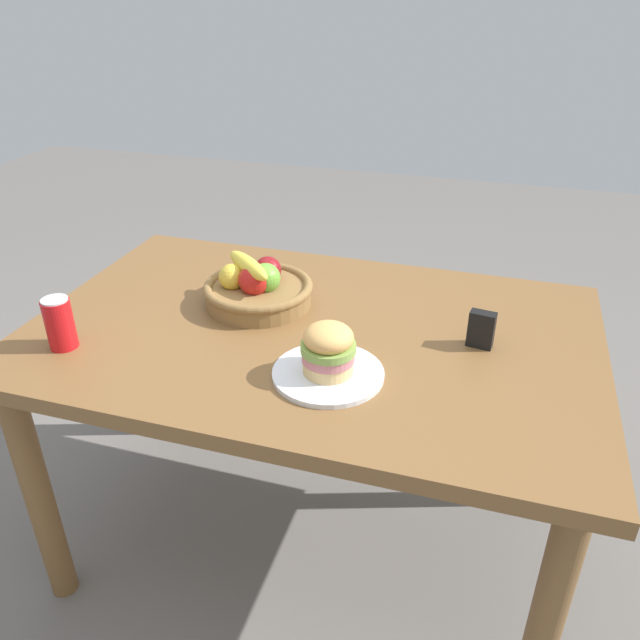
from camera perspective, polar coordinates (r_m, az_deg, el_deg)
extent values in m
plane|color=slate|center=(2.04, -0.63, -19.31)|extent=(8.00, 8.00, 0.00)
cube|color=brown|center=(1.57, -0.77, -1.37)|extent=(1.40, 0.90, 0.04)
cylinder|color=brown|center=(1.81, -24.25, -14.34)|extent=(0.07, 0.07, 0.71)
cylinder|color=brown|center=(1.50, 19.82, -24.59)|extent=(0.07, 0.07, 0.71)
cylinder|color=brown|center=(2.28, -12.83, -2.62)|extent=(0.07, 0.07, 0.71)
cylinder|color=brown|center=(2.04, 19.65, -7.91)|extent=(0.07, 0.07, 0.71)
cylinder|color=white|center=(1.38, 0.74, -4.89)|extent=(0.25, 0.25, 0.01)
cylinder|color=#E5BC75|center=(1.37, 0.75, -4.16)|extent=(0.11, 0.11, 0.03)
cylinder|color=#C67075|center=(1.35, 0.76, -3.24)|extent=(0.12, 0.12, 0.02)
cylinder|color=#84A84C|center=(1.34, 0.76, -2.52)|extent=(0.12, 0.12, 0.02)
ellipsoid|color=#EAAD5D|center=(1.33, 0.77, -1.58)|extent=(0.11, 0.11, 0.06)
cylinder|color=red|center=(1.58, -22.62, -0.33)|extent=(0.07, 0.07, 0.12)
cylinder|color=silver|center=(1.55, -23.05, 1.70)|extent=(0.06, 0.06, 0.00)
cylinder|color=olive|center=(1.67, -5.61, 2.28)|extent=(0.28, 0.28, 0.05)
torus|color=olive|center=(1.66, -5.65, 3.05)|extent=(0.29, 0.29, 0.02)
sphere|color=#6BAD38|center=(1.64, -4.98, 3.84)|extent=(0.08, 0.08, 0.08)
sphere|color=maroon|center=(1.69, -4.78, 4.58)|extent=(0.07, 0.07, 0.07)
sphere|color=gold|center=(1.66, -8.01, 3.90)|extent=(0.07, 0.07, 0.07)
sphere|color=red|center=(1.63, -6.02, 3.63)|extent=(0.08, 0.08, 0.08)
ellipsoid|color=yellow|center=(1.64, -6.56, 4.96)|extent=(0.18, 0.17, 0.05)
cube|color=black|center=(1.51, 14.47, -0.84)|extent=(0.06, 0.04, 0.09)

